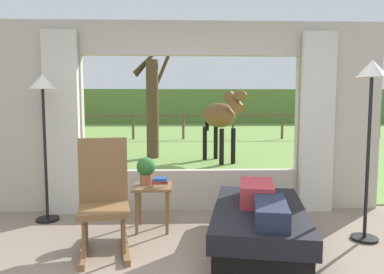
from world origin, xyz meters
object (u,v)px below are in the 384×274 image
(side_table, at_px, (153,193))
(pasture_tree, at_px, (152,105))
(reclining_person, at_px, (261,198))
(floor_lamp_right, at_px, (371,96))
(book_stack, at_px, (160,182))
(floor_lamp_left, at_px, (43,103))
(recliner_sofa, at_px, (259,226))
(horse, at_px, (220,116))
(rocking_chair, at_px, (104,197))
(potted_plant, at_px, (146,169))

(side_table, relative_size, pasture_tree, 0.17)
(reclining_person, bearing_deg, floor_lamp_right, 20.43)
(book_stack, distance_m, floor_lamp_left, 1.74)
(recliner_sofa, distance_m, horse, 5.26)
(book_stack, relative_size, floor_lamp_right, 0.10)
(rocking_chair, distance_m, floor_lamp_right, 2.93)
(reclining_person, xyz_separation_m, book_stack, (-1.03, 0.56, 0.05))
(reclining_person, height_order, floor_lamp_left, floor_lamp_left)
(side_table, relative_size, horse, 0.29)
(horse, xyz_separation_m, pasture_tree, (-1.70, 0.78, 0.25))
(potted_plant, distance_m, pasture_tree, 5.38)
(recliner_sofa, distance_m, pasture_tree, 6.25)
(reclining_person, xyz_separation_m, horse, (0.19, 5.22, 0.63))
(recliner_sofa, xyz_separation_m, book_stack, (-1.03, 0.51, 0.35))
(recliner_sofa, relative_size, pasture_tree, 0.61)
(horse, bearing_deg, side_table, 50.24)
(potted_plant, height_order, floor_lamp_left, floor_lamp_left)
(recliner_sofa, height_order, potted_plant, potted_plant)
(side_table, xyz_separation_m, horse, (1.31, 4.61, 0.73))
(side_table, bearing_deg, rocking_chair, -127.25)
(book_stack, bearing_deg, recliner_sofa, -26.19)
(floor_lamp_right, bearing_deg, side_table, 169.94)
(recliner_sofa, relative_size, book_stack, 9.54)
(reclining_person, bearing_deg, floor_lamp_left, 169.07)
(potted_plant, bearing_deg, floor_lamp_right, -11.13)
(rocking_chair, relative_size, floor_lamp_right, 0.59)
(rocking_chair, height_order, book_stack, rocking_chair)
(rocking_chair, distance_m, horse, 5.51)
(recliner_sofa, bearing_deg, book_stack, 164.40)
(floor_lamp_left, bearing_deg, potted_plant, -13.28)
(rocking_chair, height_order, side_table, rocking_chair)
(book_stack, height_order, floor_lamp_left, floor_lamp_left)
(recliner_sofa, bearing_deg, potted_plant, 163.09)
(floor_lamp_right, distance_m, pasture_tree, 6.39)
(reclining_person, xyz_separation_m, potted_plant, (-1.20, 0.67, 0.18))
(recliner_sofa, relative_size, floor_lamp_right, 0.96)
(side_table, relative_size, potted_plant, 1.63)
(recliner_sofa, height_order, side_table, side_table)
(reclining_person, bearing_deg, rocking_chair, -170.62)
(potted_plant, xyz_separation_m, book_stack, (0.17, -0.12, -0.13))
(rocking_chair, distance_m, pasture_tree, 6.03)
(rocking_chair, bearing_deg, book_stack, 33.36)
(recliner_sofa, distance_m, floor_lamp_right, 1.78)
(side_table, height_order, pasture_tree, pasture_tree)
(side_table, xyz_separation_m, pasture_tree, (-0.39, 5.38, 0.98))
(potted_plant, bearing_deg, recliner_sofa, -27.50)
(reclining_person, distance_m, side_table, 1.28)
(reclining_person, height_order, pasture_tree, pasture_tree)
(floor_lamp_right, bearing_deg, pasture_tree, 114.97)
(reclining_person, distance_m, rocking_chair, 1.56)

